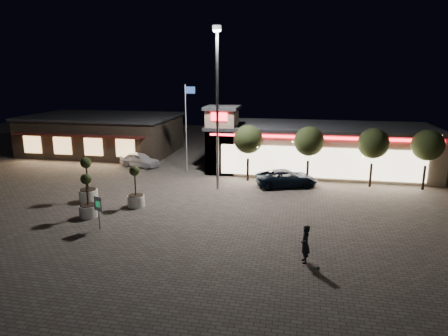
% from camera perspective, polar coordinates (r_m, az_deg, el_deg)
% --- Properties ---
extents(ground, '(90.00, 90.00, 0.00)m').
position_cam_1_polar(ground, '(25.13, -9.30, -7.83)').
color(ground, '#61584E').
rests_on(ground, ground).
extents(retail_building, '(20.40, 8.40, 6.10)m').
position_cam_1_polar(retail_building, '(38.31, 12.64, 2.92)').
color(retail_building, tan).
rests_on(retail_building, ground).
extents(restaurant_building, '(16.40, 11.00, 4.30)m').
position_cam_1_polar(restaurant_building, '(47.96, -16.88, 4.71)').
color(restaurant_building, '#382D23').
rests_on(restaurant_building, ground).
extents(floodlight_pole, '(0.60, 0.40, 12.38)m').
position_cam_1_polar(floodlight_pole, '(30.60, -0.96, 9.70)').
color(floodlight_pole, gray).
rests_on(floodlight_pole, ground).
extents(flagpole, '(0.95, 0.10, 8.00)m').
position_cam_1_polar(flagpole, '(36.61, -5.31, 6.72)').
color(flagpole, white).
rests_on(flagpole, ground).
extents(string_tree_a, '(2.42, 2.42, 4.79)m').
position_cam_1_polar(string_tree_a, '(33.61, 3.48, 4.09)').
color(string_tree_a, '#332319').
rests_on(string_tree_a, ground).
extents(string_tree_b, '(2.42, 2.42, 4.79)m').
position_cam_1_polar(string_tree_b, '(33.32, 12.05, 3.73)').
color(string_tree_b, '#332319').
rests_on(string_tree_b, ground).
extents(string_tree_c, '(2.42, 2.42, 4.79)m').
position_cam_1_polar(string_tree_c, '(33.78, 20.56, 3.30)').
color(string_tree_c, '#332319').
rests_on(string_tree_c, ground).
extents(string_tree_d, '(2.42, 2.42, 4.79)m').
position_cam_1_polar(string_tree_d, '(34.67, 27.10, 2.91)').
color(string_tree_d, '#332319').
rests_on(string_tree_d, ground).
extents(pickup_truck, '(5.45, 3.75, 1.38)m').
position_cam_1_polar(pickup_truck, '(32.77, 8.94, -1.43)').
color(pickup_truck, black).
rests_on(pickup_truck, ground).
extents(white_sedan, '(4.40, 2.71, 1.40)m').
position_cam_1_polar(white_sedan, '(39.96, -11.95, 1.18)').
color(white_sedan, silver).
rests_on(white_sedan, ground).
extents(pedestrian, '(0.58, 0.77, 1.91)m').
position_cam_1_polar(pedestrian, '(20.11, 11.53, -10.60)').
color(pedestrian, black).
rests_on(pedestrian, ground).
extents(dog, '(0.45, 0.28, 0.24)m').
position_cam_1_polar(dog, '(19.50, 12.90, -13.82)').
color(dog, '#59514C').
rests_on(dog, ground).
extents(planter_left, '(1.32, 1.32, 3.25)m').
position_cam_1_polar(planter_left, '(30.13, -18.86, -2.74)').
color(planter_left, white).
rests_on(planter_left, ground).
extents(planter_mid, '(1.17, 1.17, 2.87)m').
position_cam_1_polar(planter_mid, '(27.04, -18.86, -4.85)').
color(planter_mid, white).
rests_on(planter_mid, ground).
extents(planter_right, '(1.17, 1.17, 2.89)m').
position_cam_1_polar(planter_right, '(28.19, -12.50, -3.67)').
color(planter_right, white).
rests_on(planter_right, ground).
extents(valet_sign, '(0.63, 0.31, 1.99)m').
position_cam_1_polar(valet_sign, '(24.65, -17.52, -5.29)').
color(valet_sign, gray).
rests_on(valet_sign, ground).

